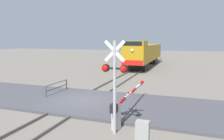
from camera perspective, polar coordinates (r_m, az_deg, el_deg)
name	(u,v)px	position (r m, az deg, el deg)	size (l,w,h in m)	color
ground_plane	(83,102)	(14.96, -7.66, -8.43)	(160.00, 160.00, 0.00)	slate
rail_track_left	(74,100)	(15.27, -10.09, -7.85)	(0.08, 80.00, 0.15)	#59544C
rail_track_right	(93,102)	(14.63, -5.14, -8.45)	(0.08, 80.00, 0.15)	#59544C
road_surface	(83,101)	(14.93, -7.67, -8.14)	(36.00, 6.00, 0.15)	#47474C
locomotive	(145,53)	(35.38, 8.69, 4.40)	(2.90, 17.61, 4.13)	black
crossing_signal	(114,76)	(9.34, 0.65, -1.71)	(1.18, 0.33, 4.19)	#ADADB2
crossing_gate	(123,106)	(11.23, 2.81, -9.39)	(0.36, 7.01, 1.33)	silver
utility_cabinet	(142,140)	(8.08, 8.04, -17.77)	(0.48, 0.32, 1.36)	#999993
guard_railing	(57,86)	(17.32, -14.37, -4.23)	(0.08, 2.87, 0.95)	#4C4742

